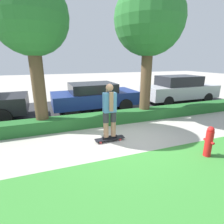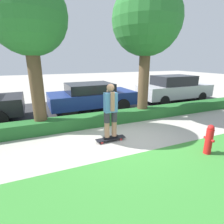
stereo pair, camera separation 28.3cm
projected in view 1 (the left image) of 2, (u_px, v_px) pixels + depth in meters
The scene contains 11 objects.
ground_plane at pixel (123, 139), 5.85m from camera, with size 60.00×60.00×0.00m, color #ADA89E.
grass_lawn_strip at pixel (190, 207), 3.14m from camera, with size 17.90×4.00×0.01m.
street_asphalt at pixel (93, 108), 9.63m from camera, with size 17.90×5.00×0.01m.
hedge_row at pixel (108, 118), 7.22m from camera, with size 17.90×0.60×0.47m.
skateboard at pixel (110, 139), 5.71m from camera, with size 0.98×0.24×0.10m.
skater_person at pixel (110, 110), 5.43m from camera, with size 0.51×0.46×1.77m.
tree_near at pixel (31, 19), 5.50m from camera, with size 2.43×2.43×5.08m.
tree_mid at pixel (149, 21), 6.78m from camera, with size 2.76×2.76×5.44m.
parked_car_middle at pixel (95, 96), 8.97m from camera, with size 4.34×2.11×1.43m.
parked_car_rear at pixel (179, 89), 10.82m from camera, with size 4.65×1.92×1.63m.
fire_hydrant at pixel (209, 142), 4.71m from camera, with size 0.20×0.31×0.87m.
Camera 1 is at (-2.17, -4.89, 2.55)m, focal length 28.00 mm.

